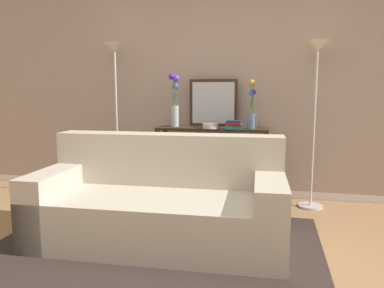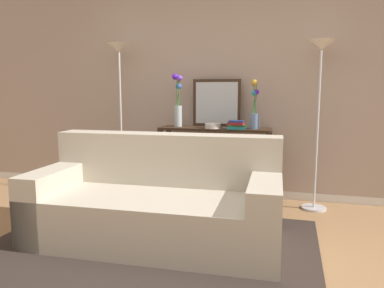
# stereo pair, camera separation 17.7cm
# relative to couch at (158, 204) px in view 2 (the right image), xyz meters

# --- Properties ---
(ground_plane) EXTENTS (16.00, 16.00, 0.02)m
(ground_plane) POSITION_rel_couch_xyz_m (0.28, -0.74, -0.32)
(ground_plane) COLOR #9E754C
(back_wall) EXTENTS (12.00, 0.15, 2.65)m
(back_wall) POSITION_rel_couch_xyz_m (0.28, 1.58, 1.01)
(back_wall) COLOR white
(back_wall) RESTS_ON ground
(area_rug) EXTENTS (2.65, 1.87, 0.01)m
(area_rug) POSITION_rel_couch_xyz_m (0.00, -0.16, -0.30)
(area_rug) COLOR #332823
(area_rug) RESTS_ON ground
(couch) EXTENTS (2.07, 1.01, 0.88)m
(couch) POSITION_rel_couch_xyz_m (0.00, 0.00, 0.00)
(couch) COLOR #BCB29E
(couch) RESTS_ON ground
(console_table) EXTENTS (1.26, 0.35, 0.85)m
(console_table) POSITION_rel_couch_xyz_m (0.23, 1.25, 0.27)
(console_table) COLOR #382619
(console_table) RESTS_ON ground
(floor_lamp_left) EXTENTS (0.28, 0.28, 1.82)m
(floor_lamp_left) POSITION_rel_couch_xyz_m (-0.92, 1.21, 1.12)
(floor_lamp_left) COLOR silver
(floor_lamp_left) RESTS_ON ground
(floor_lamp_right) EXTENTS (0.28, 0.28, 1.78)m
(floor_lamp_right) POSITION_rel_couch_xyz_m (1.33, 1.21, 1.09)
(floor_lamp_right) COLOR silver
(floor_lamp_right) RESTS_ON ground
(wall_mirror) EXTENTS (0.56, 0.02, 0.55)m
(wall_mirror) POSITION_rel_couch_xyz_m (0.22, 1.39, 0.81)
(wall_mirror) COLOR #382619
(wall_mirror) RESTS_ON console_table
(vase_tall_flowers) EXTENTS (0.13, 0.12, 0.61)m
(vase_tall_flowers) POSITION_rel_couch_xyz_m (-0.22, 1.28, 0.82)
(vase_tall_flowers) COLOR silver
(vase_tall_flowers) RESTS_ON console_table
(vase_short_flowers) EXTENTS (0.10, 0.13, 0.54)m
(vase_short_flowers) POSITION_rel_couch_xyz_m (0.68, 1.23, 0.76)
(vase_short_flowers) COLOR #6B84AD
(vase_short_flowers) RESTS_ON console_table
(fruit_bowl) EXTENTS (0.17, 0.17, 0.06)m
(fruit_bowl) POSITION_rel_couch_xyz_m (0.23, 1.14, 0.57)
(fruit_bowl) COLOR silver
(fruit_bowl) RESTS_ON console_table
(book_stack) EXTENTS (0.22, 0.16, 0.09)m
(book_stack) POSITION_rel_couch_xyz_m (0.49, 1.14, 0.58)
(book_stack) COLOR #1E7075
(book_stack) RESTS_ON console_table
(book_row_under_console) EXTENTS (0.39, 0.17, 0.12)m
(book_row_under_console) POSITION_rel_couch_xyz_m (-0.09, 1.25, -0.25)
(book_row_under_console) COLOR gold
(book_row_under_console) RESTS_ON ground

